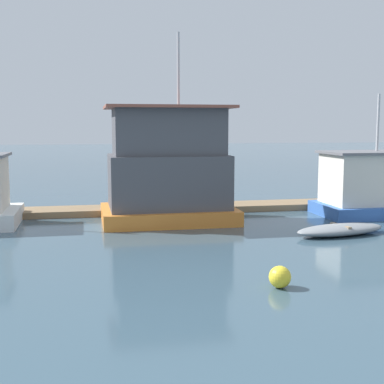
{
  "coord_description": "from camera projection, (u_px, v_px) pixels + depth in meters",
  "views": [
    {
      "loc": [
        -4.38,
        -22.92,
        4.19
      ],
      "look_at": [
        0.0,
        -1.0,
        1.4
      ],
      "focal_mm": 50.0,
      "sensor_mm": 36.0,
      "label": 1
    }
  ],
  "objects": [
    {
      "name": "houseboat_blue",
      "position": [
        379.0,
        185.0,
        25.05
      ],
      "size": [
        5.63,
        3.26,
        5.64
      ],
      "color": "#3866B7",
      "rests_on": "ground_plane"
    },
    {
      "name": "dinghy_grey",
      "position": [
        340.0,
        230.0,
        20.52
      ],
      "size": [
        4.01,
        2.04,
        0.43
      ],
      "color": "gray",
      "rests_on": "ground_plane"
    },
    {
      "name": "dock_walkway",
      "position": [
        178.0,
        208.0,
        26.21
      ],
      "size": [
        33.8,
        1.94,
        0.3
      ],
      "primitive_type": "cube",
      "color": "#846B4C",
      "rests_on": "ground_plane"
    },
    {
      "name": "ground_plane",
      "position": [
        188.0,
        221.0,
        23.68
      ],
      "size": [
        200.0,
        200.0,
        0.0
      ],
      "primitive_type": "plane",
      "color": "#385160"
    },
    {
      "name": "buoy_yellow",
      "position": [
        280.0,
        277.0,
        13.83
      ],
      "size": [
        0.58,
        0.58,
        0.58
      ],
      "primitive_type": "sphere",
      "color": "yellow",
      "rests_on": "ground_plane"
    },
    {
      "name": "houseboat_orange",
      "position": [
        168.0,
        169.0,
        23.22
      ],
      "size": [
        5.73,
        4.02,
        8.12
      ],
      "color": "orange",
      "rests_on": "ground_plane"
    }
  ]
}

